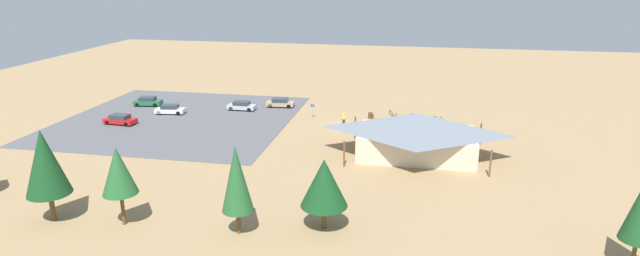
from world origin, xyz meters
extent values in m
plane|color=#9E7F56|center=(0.00, 0.00, 0.00)|extent=(160.00, 160.00, 0.00)
cube|color=#56565B|center=(24.86, 0.87, 0.03)|extent=(32.34, 32.07, 0.05)
cube|color=beige|center=(-9.27, 10.30, 1.51)|extent=(13.26, 7.68, 3.02)
pyramid|color=slate|center=(-9.27, 10.30, 4.12)|extent=(15.84, 10.26, 2.19)
cylinder|color=brown|center=(-17.00, 5.36, 1.51)|extent=(0.20, 0.20, 3.02)
cylinder|color=brown|center=(-1.55, 5.36, 1.51)|extent=(0.20, 0.20, 3.02)
cylinder|color=brown|center=(-17.00, 15.23, 1.51)|extent=(0.20, 0.20, 3.02)
cylinder|color=brown|center=(-1.55, 15.23, 1.51)|extent=(0.20, 0.20, 3.02)
cylinder|color=brown|center=(-2.55, -4.70, 0.45)|extent=(0.60, 0.60, 0.90)
cylinder|color=#99999E|center=(5.79, -3.32, 1.10)|extent=(0.08, 0.08, 2.20)
cube|color=#1959B2|center=(5.79, -3.32, 1.90)|extent=(0.56, 0.04, 0.40)
cylinder|color=brown|center=(4.86, 31.64, 1.03)|extent=(0.37, 0.37, 2.06)
cone|color=#235B2D|center=(4.86, 31.64, 4.85)|extent=(2.60, 2.60, 5.57)
cylinder|color=brown|center=(21.46, 32.48, 1.26)|extent=(0.42, 0.42, 2.53)
cone|color=#14421E|center=(21.46, 32.48, 5.40)|extent=(3.68, 3.68, 5.74)
cylinder|color=brown|center=(-25.13, 31.25, 1.14)|extent=(0.30, 0.30, 2.27)
cylinder|color=brown|center=(15.03, 32.02, 1.44)|extent=(0.32, 0.32, 2.89)
cone|color=#235B2D|center=(15.03, 32.02, 4.94)|extent=(2.94, 2.94, 4.10)
cylinder|color=brown|center=(-1.90, 29.49, 1.04)|extent=(0.42, 0.42, 2.08)
cone|color=#14421E|center=(-1.90, 29.49, 4.14)|extent=(3.95, 3.95, 4.12)
torus|color=black|center=(-7.10, 0.18, 0.36)|extent=(0.54, 0.54, 0.73)
torus|color=black|center=(-6.38, -0.54, 0.36)|extent=(0.54, 0.54, 0.73)
cylinder|color=#B7B7BC|center=(-6.74, -0.18, 0.48)|extent=(0.69, 0.69, 0.04)
cylinder|color=#B7B7BC|center=(-6.87, -0.05, 0.58)|extent=(0.04, 0.04, 0.43)
cube|color=black|center=(-6.87, -0.05, 0.79)|extent=(0.20, 0.20, 0.05)
cylinder|color=#B7B7BC|center=(-6.45, -0.47, 0.62)|extent=(0.04, 0.04, 0.51)
cylinder|color=black|center=(-6.45, -0.47, 0.87)|extent=(0.36, 0.36, 0.03)
torus|color=black|center=(-8.97, -0.39, 0.35)|extent=(0.65, 0.34, 0.70)
torus|color=black|center=(-9.96, 0.09, 0.35)|extent=(0.65, 0.34, 0.70)
cylinder|color=#197A7F|center=(-9.46, -0.15, 0.47)|extent=(0.93, 0.47, 0.04)
cylinder|color=#197A7F|center=(-9.29, -0.23, 0.54)|extent=(0.04, 0.04, 0.39)
cube|color=black|center=(-9.29, -0.23, 0.74)|extent=(0.21, 0.16, 0.05)
cylinder|color=#197A7F|center=(-9.86, 0.04, 0.56)|extent=(0.04, 0.04, 0.41)
cylinder|color=black|center=(-9.86, 0.04, 0.76)|extent=(0.24, 0.45, 0.03)
torus|color=black|center=(-5.24, -7.40, 0.33)|extent=(0.29, 0.62, 0.66)
torus|color=black|center=(-5.63, -6.44, 0.33)|extent=(0.29, 0.62, 0.66)
cylinder|color=orange|center=(-5.44, -6.92, 0.44)|extent=(0.40, 0.89, 0.04)
cylinder|color=orange|center=(-5.36, -7.09, 0.50)|extent=(0.04, 0.04, 0.35)
cube|color=black|center=(-5.36, -7.09, 0.67)|extent=(0.15, 0.22, 0.05)
cylinder|color=orange|center=(-5.59, -6.54, 0.53)|extent=(0.04, 0.04, 0.41)
cylinder|color=black|center=(-5.59, -6.54, 0.73)|extent=(0.46, 0.21, 0.03)
torus|color=black|center=(-13.31, 1.34, 0.36)|extent=(0.31, 0.68, 0.72)
torus|color=black|center=(-12.90, 0.35, 0.36)|extent=(0.31, 0.68, 0.72)
cylinder|color=red|center=(-13.10, 0.84, 0.48)|extent=(0.41, 0.92, 0.04)
cylinder|color=red|center=(-13.18, 1.02, 0.57)|extent=(0.04, 0.04, 0.42)
cube|color=black|center=(-13.18, 1.02, 0.78)|extent=(0.15, 0.22, 0.05)
cylinder|color=red|center=(-12.94, 0.45, 0.60)|extent=(0.04, 0.04, 0.47)
cylinder|color=black|center=(-12.94, 0.45, 0.83)|extent=(0.46, 0.21, 0.03)
torus|color=black|center=(-11.33, -0.05, 0.35)|extent=(0.68, 0.23, 0.70)
torus|color=black|center=(-12.26, -0.33, 0.35)|extent=(0.68, 0.23, 0.70)
cylinder|color=#722D9E|center=(-11.79, -0.19, 0.46)|extent=(0.87, 0.29, 0.04)
cylinder|color=#722D9E|center=(-11.62, -0.14, 0.53)|extent=(0.04, 0.04, 0.37)
cube|color=black|center=(-11.62, -0.14, 0.72)|extent=(0.21, 0.13, 0.05)
cylinder|color=#722D9E|center=(-12.17, -0.30, 0.58)|extent=(0.04, 0.04, 0.47)
cylinder|color=black|center=(-12.17, -0.30, 0.82)|extent=(0.17, 0.47, 0.03)
torus|color=black|center=(-8.50, -6.03, 0.34)|extent=(0.57, 0.45, 0.68)
torus|color=black|center=(-9.34, -5.38, 0.34)|extent=(0.57, 0.45, 0.68)
cylinder|color=yellow|center=(-8.92, -5.70, 0.45)|extent=(0.80, 0.62, 0.04)
cylinder|color=yellow|center=(-8.77, -5.82, 0.54)|extent=(0.04, 0.04, 0.40)
cube|color=black|center=(-8.77, -5.82, 0.74)|extent=(0.21, 0.18, 0.05)
cylinder|color=yellow|center=(-9.26, -5.45, 0.59)|extent=(0.04, 0.04, 0.49)
cylinder|color=black|center=(-9.26, -5.45, 0.83)|extent=(0.32, 0.40, 0.03)
torus|color=black|center=(-6.41, -5.08, 0.37)|extent=(0.43, 0.65, 0.75)
torus|color=black|center=(-5.90, -4.26, 0.37)|extent=(0.43, 0.65, 0.75)
cylinder|color=black|center=(-6.16, -4.67, 0.50)|extent=(0.50, 0.77, 0.04)
cylinder|color=black|center=(-6.25, -4.82, 0.61)|extent=(0.04, 0.04, 0.48)
cube|color=black|center=(-6.25, -4.82, 0.85)|extent=(0.17, 0.21, 0.05)
cylinder|color=black|center=(-5.95, -4.34, 0.61)|extent=(0.04, 0.04, 0.48)
cylinder|color=black|center=(-5.95, -4.34, 0.85)|extent=(0.42, 0.28, 0.03)
torus|color=black|center=(-3.11, -3.83, 0.37)|extent=(0.23, 0.73, 0.74)
torus|color=black|center=(-2.83, -4.88, 0.37)|extent=(0.23, 0.73, 0.74)
cylinder|color=#2347B7|center=(-2.97, -4.35, 0.49)|extent=(0.29, 0.98, 0.04)
cylinder|color=#2347B7|center=(-3.02, -4.16, 0.58)|extent=(0.04, 0.04, 0.42)
cube|color=black|center=(-3.02, -4.16, 0.79)|extent=(0.13, 0.21, 0.05)
cylinder|color=#2347B7|center=(-2.86, -4.77, 0.60)|extent=(0.04, 0.04, 0.45)
cylinder|color=black|center=(-2.86, -4.77, 0.82)|extent=(0.47, 0.16, 0.03)
torus|color=black|center=(-11.71, -4.77, 0.38)|extent=(0.69, 0.36, 0.75)
torus|color=black|center=(-12.66, -4.32, 0.38)|extent=(0.69, 0.36, 0.75)
cylinder|color=#1E7F38|center=(-12.18, -4.54, 0.50)|extent=(0.89, 0.45, 0.04)
cylinder|color=#1E7F38|center=(-12.01, -4.63, 0.59)|extent=(0.04, 0.04, 0.42)
cube|color=black|center=(-12.01, -4.63, 0.80)|extent=(0.21, 0.16, 0.05)
cylinder|color=#1E7F38|center=(-12.56, -4.36, 0.64)|extent=(0.04, 0.04, 0.52)
cylinder|color=black|center=(-12.56, -4.36, 0.90)|extent=(0.24, 0.45, 0.03)
torus|color=black|center=(-7.47, -2.72, 0.32)|extent=(0.62, 0.26, 0.64)
torus|color=black|center=(-6.48, -2.35, 0.32)|extent=(0.62, 0.26, 0.64)
cylinder|color=silver|center=(-6.98, -2.54, 0.43)|extent=(0.93, 0.37, 0.04)
cylinder|color=silver|center=(-7.16, -2.60, 0.53)|extent=(0.04, 0.04, 0.42)
cube|color=black|center=(-7.16, -2.60, 0.74)|extent=(0.22, 0.14, 0.05)
cylinder|color=silver|center=(-6.58, -2.39, 0.53)|extent=(0.04, 0.04, 0.41)
cylinder|color=black|center=(-6.58, -2.39, 0.73)|extent=(0.20, 0.46, 0.03)
torus|color=black|center=(-5.28, -2.13, 0.33)|extent=(0.08, 0.66, 0.66)
torus|color=black|center=(-5.21, -3.09, 0.33)|extent=(0.08, 0.66, 0.66)
cylinder|color=#B7B7BC|center=(-5.24, -2.61, 0.44)|extent=(0.10, 0.88, 0.04)
cylinder|color=#B7B7BC|center=(-5.26, -2.44, 0.52)|extent=(0.04, 0.04, 0.37)
cube|color=black|center=(-5.26, -2.44, 0.70)|extent=(0.09, 0.20, 0.05)
cylinder|color=#B7B7BC|center=(-5.22, -2.99, 0.54)|extent=(0.04, 0.04, 0.42)
cylinder|color=black|center=(-5.22, -2.99, 0.75)|extent=(0.48, 0.06, 0.03)
cube|color=#BCBCC1|center=(17.42, -5.49, 0.57)|extent=(4.36, 1.84, 0.60)
cube|color=#2D3842|center=(17.42, -5.49, 1.14)|extent=(2.46, 1.58, 0.56)
cylinder|color=black|center=(18.91, -4.78, 0.37)|extent=(0.65, 0.24, 0.64)
cylinder|color=black|center=(18.87, -6.28, 0.37)|extent=(0.65, 0.24, 0.64)
cylinder|color=black|center=(15.98, -4.70, 0.37)|extent=(0.65, 0.24, 0.64)
cylinder|color=black|center=(15.94, -6.21, 0.37)|extent=(0.65, 0.24, 0.64)
cube|color=tan|center=(12.07, -8.47, 0.56)|extent=(4.52, 2.23, 0.59)
cube|color=#2D3842|center=(12.07, -8.47, 1.15)|extent=(2.58, 1.84, 0.58)
cylinder|color=black|center=(13.47, -7.53, 0.37)|extent=(0.66, 0.28, 0.64)
cylinder|color=black|center=(13.62, -9.15, 0.37)|extent=(0.66, 0.28, 0.64)
cylinder|color=black|center=(10.51, -7.79, 0.37)|extent=(0.66, 0.28, 0.64)
cylinder|color=black|center=(10.66, -9.41, 0.37)|extent=(0.66, 0.28, 0.64)
cube|color=white|center=(27.28, -1.36, 0.58)|extent=(4.52, 2.21, 0.62)
cube|color=#2D3842|center=(27.28, -1.36, 1.18)|extent=(2.59, 1.78, 0.58)
cylinder|color=black|center=(28.66, -0.44, 0.37)|extent=(0.66, 0.30, 0.64)
cylinder|color=black|center=(28.84, -1.92, 0.37)|extent=(0.66, 0.30, 0.64)
cylinder|color=black|center=(25.73, -0.80, 0.37)|extent=(0.66, 0.30, 0.64)
cylinder|color=black|center=(25.91, -2.27, 0.37)|extent=(0.66, 0.30, 0.64)
cube|color=#1E6B3D|center=(33.04, -5.29, 0.60)|extent=(4.49, 2.42, 0.65)
cube|color=#2D3842|center=(33.04, -5.29, 1.21)|extent=(2.59, 1.96, 0.58)
cylinder|color=black|center=(34.37, -4.28, 0.37)|extent=(0.66, 0.30, 0.64)
cylinder|color=black|center=(34.59, -5.94, 0.37)|extent=(0.66, 0.30, 0.64)
cylinder|color=black|center=(31.48, -4.65, 0.37)|extent=(0.66, 0.30, 0.64)
cylinder|color=black|center=(31.70, -6.31, 0.37)|extent=(0.66, 0.30, 0.64)
cube|color=red|center=(31.71, 4.96, 0.57)|extent=(4.66, 2.27, 0.60)
cube|color=#2D3842|center=(31.71, 4.96, 1.16)|extent=(2.66, 1.86, 0.58)
cylinder|color=black|center=(33.31, 5.62, 0.37)|extent=(0.66, 0.28, 0.64)
cylinder|color=black|center=(33.16, 4.00, 0.37)|extent=(0.66, 0.28, 0.64)
cylinder|color=black|center=(30.27, 5.91, 0.37)|extent=(0.66, 0.28, 0.64)
cylinder|color=black|center=(30.11, 4.29, 0.37)|extent=(0.66, 0.28, 0.64)
cube|color=#2D3347|center=(0.80, -0.76, 0.41)|extent=(0.37, 0.40, 0.83)
cylinder|color=yellow|center=(0.80, -0.76, 1.16)|extent=(0.36, 0.36, 0.67)
sphere|color=tan|center=(0.80, -0.76, 1.62)|extent=(0.24, 0.24, 0.24)
cube|color=#2D3347|center=(-15.59, 3.59, 0.41)|extent=(0.40, 0.39, 0.82)
cylinder|color=blue|center=(-15.59, 3.59, 1.15)|extent=(0.36, 0.36, 0.65)
sphere|color=tan|center=(-15.59, 3.59, 1.59)|extent=(0.24, 0.24, 0.24)
camera|label=1|loc=(-8.87, 67.99, 20.92)|focal=28.94mm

